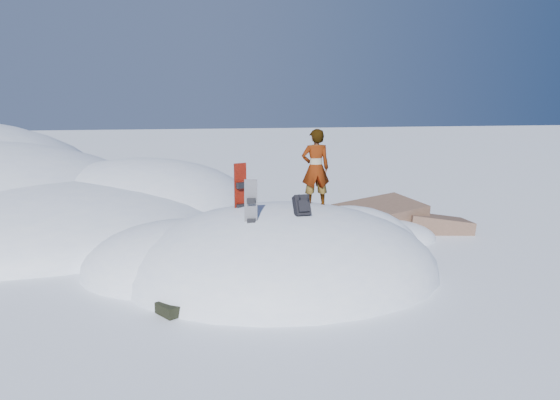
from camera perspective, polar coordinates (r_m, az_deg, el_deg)
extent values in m
plane|color=white|center=(12.25, 0.22, -7.51)|extent=(120.00, 120.00, 0.00)
ellipsoid|color=white|center=(12.25, 0.22, -7.51)|extent=(7.00, 6.00, 3.00)
ellipsoid|color=white|center=(12.61, -10.25, -7.15)|extent=(4.40, 4.00, 2.20)
ellipsoid|color=white|center=(13.43, 7.15, -5.97)|extent=(3.60, 3.20, 2.50)
ellipsoid|color=white|center=(17.27, -23.19, -3.03)|extent=(10.00, 9.00, 2.80)
ellipsoid|color=white|center=(19.35, -14.41, -1.12)|extent=(8.00, 8.00, 3.60)
ellipsoid|color=white|center=(16.22, -22.19, -3.80)|extent=(6.00, 5.00, 1.80)
cube|color=brown|center=(16.37, 10.34, -2.70)|extent=(2.82, 2.41, 1.62)
cube|color=brown|center=(16.70, 15.95, -3.37)|extent=(2.16, 1.80, 1.33)
cube|color=brown|center=(17.69, 10.75, -2.05)|extent=(2.08, 2.01, 1.10)
ellipsoid|color=white|center=(15.35, 10.28, -3.96)|extent=(3.20, 2.40, 1.00)
cube|color=#B51A09|center=(12.13, -4.15, 0.08)|extent=(0.29, 0.16, 1.61)
cube|color=black|center=(12.02, -4.13, 1.54)|extent=(0.22, 0.18, 0.13)
cube|color=black|center=(12.10, -4.10, -0.72)|extent=(0.22, 0.18, 0.13)
cube|color=black|center=(10.90, -3.06, -1.46)|extent=(0.28, 0.19, 1.38)
cube|color=black|center=(10.79, -3.03, -0.08)|extent=(0.18, 0.14, 0.12)
cube|color=black|center=(10.88, -3.01, -2.24)|extent=(0.18, 0.14, 0.12)
cube|color=black|center=(11.23, 2.28, -0.62)|extent=(0.35, 0.41, 0.48)
cube|color=black|center=(11.09, 2.44, -0.65)|extent=(0.23, 0.21, 0.26)
cylinder|color=black|center=(11.07, 1.93, -0.16)|extent=(0.03, 0.17, 0.32)
cylinder|color=black|center=(11.12, 2.90, -0.13)|extent=(0.03, 0.17, 0.32)
cube|color=black|center=(10.18, -10.51, -10.88)|extent=(0.86, 0.79, 0.20)
cube|color=black|center=(10.36, -8.70, -9.92)|extent=(0.39, 0.29, 0.13)
imported|color=slate|center=(12.39, 3.73, 3.33)|extent=(0.65, 0.43, 1.78)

